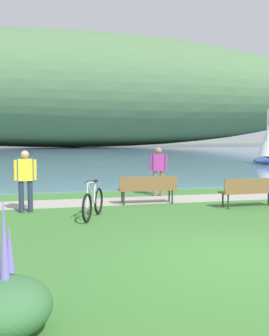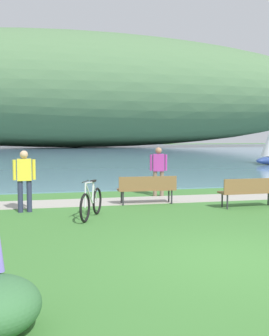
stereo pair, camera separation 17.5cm
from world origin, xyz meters
The scene contains 9 objects.
ground_plane centered at (0.00, 0.00, 0.00)m, with size 200.00×200.00×0.00m, color #3D7533.
bay_water centered at (0.00, 48.90, 0.02)m, with size 180.00×80.00×0.04m, color #5B7F9E.
distant_hillside centered at (2.50, 68.07, 10.25)m, with size 108.00×28.00×20.43m, color #4C7047.
shoreline_path centered at (0.00, 6.52, 0.01)m, with size 60.00×1.50×0.01m, color #A39E93.
park_bench_near_camera centered at (2.68, 4.57, 0.52)m, with size 1.81×0.51×0.88m.
park_bench_further_along centered at (-0.12, 5.81, 0.52)m, with size 1.81×0.54×0.88m.
bicycle_beside_path centered at (-2.05, 4.06, 0.40)m, with size 0.77×1.65×1.01m.
person_at_shoreline centered at (0.68, 7.34, 0.98)m, with size 0.60×0.28×1.71m.
person_on_the_grass centered at (-3.75, 5.28, 0.98)m, with size 0.61×0.25×1.71m.
Camera 2 is at (-3.20, -6.14, 2.11)m, focal length 43.08 mm.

